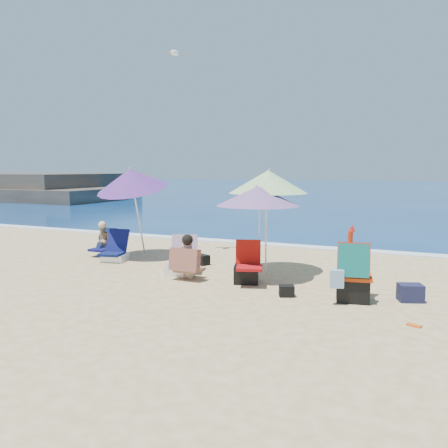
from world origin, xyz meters
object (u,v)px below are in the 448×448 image
at_px(umbrella_striped, 268,182).
at_px(furled_umbrella, 350,253).
at_px(chair_navy, 115,253).
at_px(seagull, 175,53).
at_px(camp_chair_right, 352,280).
at_px(umbrella_blue, 131,179).
at_px(umbrella_turquoise, 258,196).
at_px(camp_chair_left, 247,270).
at_px(person_left, 103,240).
at_px(chair_rainbow, 182,264).
at_px(person_center, 187,258).

height_order(umbrella_striped, furled_umbrella, umbrella_striped).
bearing_deg(chair_navy, seagull, 54.00).
bearing_deg(furled_umbrella, camp_chair_right, -78.56).
bearing_deg(umbrella_blue, chair_navy, -111.14).
distance_m(umbrella_turquoise, umbrella_striped, 0.68).
height_order(umbrella_blue, camp_chair_left, umbrella_blue).
bearing_deg(person_left, camp_chair_right, -13.63).
bearing_deg(camp_chair_left, chair_rainbow, 171.97).
xyz_separation_m(umbrella_turquoise, person_center, (-1.30, -0.64, -1.26)).
height_order(furled_umbrella, seagull, seagull).
bearing_deg(umbrella_turquoise, camp_chair_left, -99.19).
xyz_separation_m(camp_chair_left, camp_chair_right, (2.09, -0.41, 0.11)).
relative_size(person_left, seagull, 1.20).
bearing_deg(umbrella_striped, seagull, 159.15).
xyz_separation_m(umbrella_striped, umbrella_blue, (-3.67, 0.21, 0.02)).
xyz_separation_m(umbrella_blue, seagull, (0.81, 0.88, 3.16)).
distance_m(umbrella_turquoise, person_left, 4.77).
bearing_deg(person_left, chair_navy, -31.22).
distance_m(umbrella_turquoise, chair_navy, 4.15).
distance_m(chair_rainbow, seagull, 5.43).
bearing_deg(umbrella_striped, umbrella_blue, 176.77).
bearing_deg(chair_navy, camp_chair_right, -11.32).
relative_size(umbrella_blue, person_center, 2.60).
height_order(furled_umbrella, person_left, furled_umbrella).
bearing_deg(umbrella_turquoise, person_center, -153.81).
height_order(umbrella_blue, person_center, umbrella_blue).
height_order(chair_navy, seagull, seagull).
distance_m(camp_chair_left, seagull, 6.02).
bearing_deg(person_left, camp_chair_left, -14.75).
distance_m(chair_rainbow, camp_chair_right, 3.74).
distance_m(camp_chair_left, person_center, 1.27).
relative_size(umbrella_striped, person_left, 2.48).
bearing_deg(umbrella_striped, umbrella_turquoise, -90.50).
bearing_deg(umbrella_blue, chair_rainbow, -27.02).
distance_m(umbrella_striped, person_left, 4.80).
relative_size(chair_navy, seagull, 1.06).
bearing_deg(camp_chair_left, camp_chair_right, -11.21).
distance_m(camp_chair_left, person_left, 4.62).
xyz_separation_m(furled_umbrella, person_center, (-3.13, -0.76, -0.21)).
bearing_deg(furled_umbrella, umbrella_turquoise, -176.35).
distance_m(camp_chair_right, person_left, 6.74).
bearing_deg(chair_rainbow, person_left, 161.70).
bearing_deg(seagull, camp_chair_right, -27.53).
height_order(umbrella_turquoise, camp_chair_left, umbrella_turquoise).
height_order(umbrella_turquoise, seagull, seagull).
bearing_deg(furled_umbrella, seagull, 161.25).
distance_m(umbrella_turquoise, camp_chair_right, 2.57).
distance_m(chair_rainbow, camp_chair_left, 1.61).
distance_m(chair_rainbow, person_center, 0.62).
bearing_deg(chair_rainbow, seagull, 122.16).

